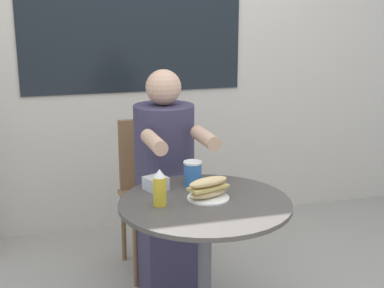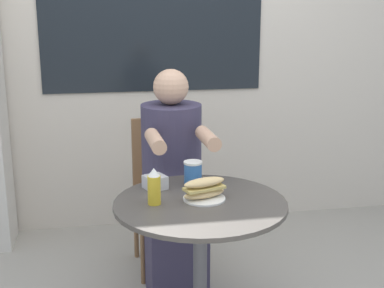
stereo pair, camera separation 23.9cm
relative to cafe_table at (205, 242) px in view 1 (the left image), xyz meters
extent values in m
cube|color=beige|center=(0.00, 1.53, 0.88)|extent=(8.00, 0.08, 2.80)
cylinder|color=#47423D|center=(0.00, 0.00, 0.18)|extent=(0.74, 0.74, 0.02)
cylinder|color=#515156|center=(0.00, 0.00, -0.17)|extent=(0.06, 0.06, 0.67)
cube|color=brown|center=(-0.04, 0.79, -0.08)|extent=(0.39, 0.39, 0.02)
cube|color=brown|center=(-0.05, 0.97, 0.14)|extent=(0.35, 0.05, 0.42)
cylinder|color=brown|center=(0.13, 0.64, -0.31)|extent=(0.03, 0.03, 0.43)
cylinder|color=brown|center=(-0.20, 0.62, -0.31)|extent=(0.03, 0.03, 0.43)
cylinder|color=brown|center=(0.12, 0.97, -0.31)|extent=(0.03, 0.03, 0.43)
cylinder|color=brown|center=(-0.21, 0.95, -0.31)|extent=(0.03, 0.03, 0.43)
cube|color=#38334C|center=(-0.04, 0.52, -0.30)|extent=(0.31, 0.40, 0.45)
cylinder|color=#38334C|center=(-0.04, 0.57, 0.21)|extent=(0.31, 0.31, 0.57)
sphere|color=tan|center=(-0.04, 0.57, 0.59)|extent=(0.18, 0.18, 0.18)
cylinder|color=tan|center=(0.09, 0.30, 0.39)|extent=(0.08, 0.25, 0.07)
cylinder|color=tan|center=(-0.16, 0.29, 0.39)|extent=(0.08, 0.25, 0.07)
cylinder|color=white|center=(0.02, 0.02, 0.19)|extent=(0.18, 0.18, 0.01)
ellipsoid|color=#DBB77A|center=(0.02, 0.02, 0.21)|extent=(0.20, 0.12, 0.04)
cube|color=#D6BC66|center=(0.02, 0.02, 0.24)|extent=(0.19, 0.12, 0.01)
ellipsoid|color=#DBB77A|center=(0.02, 0.02, 0.26)|extent=(0.20, 0.12, 0.04)
cylinder|color=#336BB7|center=(0.01, 0.21, 0.24)|extent=(0.08, 0.08, 0.10)
cylinder|color=white|center=(0.01, 0.21, 0.30)|extent=(0.09, 0.09, 0.01)
cube|color=silver|center=(-0.17, 0.20, 0.22)|extent=(0.12, 0.12, 0.06)
cylinder|color=gold|center=(-0.19, 0.01, 0.25)|extent=(0.06, 0.06, 0.12)
cone|color=white|center=(-0.19, 0.01, 0.33)|extent=(0.05, 0.05, 0.03)
camera|label=1|loc=(-0.64, -2.03, 1.00)|focal=50.00mm
camera|label=2|loc=(-0.41, -2.08, 1.00)|focal=50.00mm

